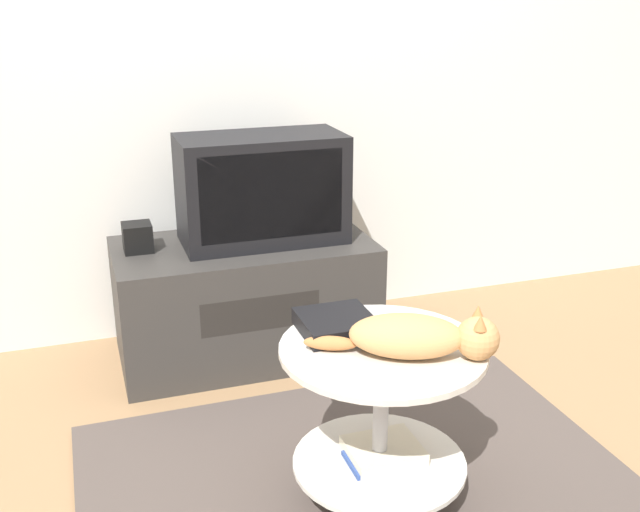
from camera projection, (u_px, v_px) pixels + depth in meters
name	position (u px, v px, depth m)	size (l,w,h in m)	color
wall_back	(244.00, 24.00, 3.04)	(8.00, 0.05, 2.60)	silver
tv_stand	(245.00, 299.00, 3.05)	(1.02, 0.53, 0.48)	#33302D
tv	(262.00, 189.00, 2.93)	(0.64, 0.32, 0.43)	black
speaker	(137.00, 237.00, 2.87)	(0.11, 0.11, 0.11)	black
coffee_table	(381.00, 410.00, 2.11)	(0.57, 0.57, 0.49)	#B2B2B7
dvd_box	(336.00, 324.00, 2.12)	(0.20, 0.21, 0.05)	black
cat	(420.00, 336.00, 1.97)	(0.48, 0.27, 0.14)	tan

